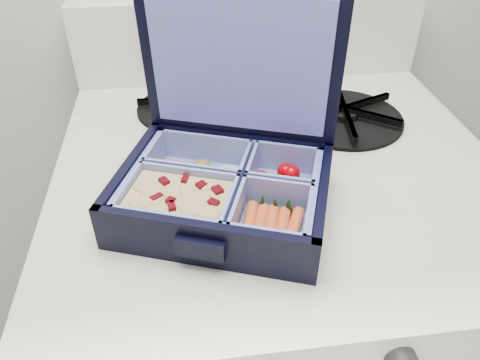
{
  "coord_description": "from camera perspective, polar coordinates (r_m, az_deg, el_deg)",
  "views": [
    {
      "loc": [
        -0.21,
        1.14,
        1.28
      ],
      "look_at": [
        -0.16,
        1.58,
        0.95
      ],
      "focal_mm": 35.0,
      "sensor_mm": 36.0,
      "label": 1
    }
  ],
  "objects": [
    {
      "name": "burner_grate_rear",
      "position": [
        0.77,
        -6.46,
        9.15
      ],
      "size": [
        0.17,
        0.17,
        0.02
      ],
      "primitive_type": "cylinder",
      "rotation": [
        0.0,
        0.0,
        -0.05
      ],
      "color": "black",
      "rests_on": "stove"
    },
    {
      "name": "bento_box",
      "position": [
        0.55,
        -2.01,
        -1.47
      ],
      "size": [
        0.29,
        0.26,
        0.06
      ],
      "primitive_type": null,
      "rotation": [
        0.0,
        0.0,
        -0.35
      ],
      "color": "black",
      "rests_on": "stove"
    },
    {
      "name": "burner_grate",
      "position": [
        0.75,
        12.53,
        8.09
      ],
      "size": [
        0.24,
        0.24,
        0.03
      ],
      "primitive_type": "cylinder",
      "rotation": [
        0.0,
        0.0,
        0.39
      ],
      "color": "black",
      "rests_on": "stove"
    },
    {
      "name": "fork",
      "position": [
        0.68,
        6.24,
        4.3
      ],
      "size": [
        0.15,
        0.12,
        0.01
      ],
      "primitive_type": null,
      "rotation": [
        0.0,
        0.0,
        -0.94
      ],
      "color": "#A4A3B2",
      "rests_on": "stove"
    },
    {
      "name": "stove",
      "position": [
        0.99,
        3.14,
        -19.35
      ],
      "size": [
        0.61,
        0.61,
        0.91
      ],
      "primitive_type": null,
      "color": "silver",
      "rests_on": "floor"
    }
  ]
}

